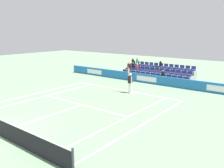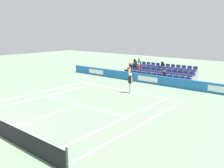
# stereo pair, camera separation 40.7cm
# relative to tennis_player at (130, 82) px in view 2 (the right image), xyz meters

# --- Properties ---
(line_baseline) EXTENTS (10.97, 0.10, 0.01)m
(line_baseline) POSITION_rel_tennis_player_xyz_m (0.89, -0.44, -0.99)
(line_baseline) COLOR white
(line_baseline) RESTS_ON ground
(line_service) EXTENTS (8.23, 0.10, 0.01)m
(line_service) POSITION_rel_tennis_player_xyz_m (0.89, 5.05, -0.99)
(line_service) COLOR white
(line_service) RESTS_ON ground
(line_centre_service) EXTENTS (0.10, 6.40, 0.01)m
(line_centre_service) POSITION_rel_tennis_player_xyz_m (0.89, 8.25, -0.99)
(line_centre_service) COLOR white
(line_centre_service) RESTS_ON ground
(line_singles_sideline_left) EXTENTS (0.10, 11.89, 0.01)m
(line_singles_sideline_left) POSITION_rel_tennis_player_xyz_m (5.01, 5.50, -0.99)
(line_singles_sideline_left) COLOR white
(line_singles_sideline_left) RESTS_ON ground
(line_singles_sideline_right) EXTENTS (0.10, 11.89, 0.01)m
(line_singles_sideline_right) POSITION_rel_tennis_player_xyz_m (-3.22, 5.50, -0.99)
(line_singles_sideline_right) COLOR white
(line_singles_sideline_right) RESTS_ON ground
(line_doubles_sideline_left) EXTENTS (0.10, 11.89, 0.01)m
(line_doubles_sideline_left) POSITION_rel_tennis_player_xyz_m (6.38, 5.50, -0.99)
(line_doubles_sideline_left) COLOR white
(line_doubles_sideline_left) RESTS_ON ground
(line_doubles_sideline_right) EXTENTS (0.10, 11.89, 0.01)m
(line_doubles_sideline_right) POSITION_rel_tennis_player_xyz_m (-4.59, 5.50, -0.99)
(line_doubles_sideline_right) COLOR white
(line_doubles_sideline_right) RESTS_ON ground
(line_centre_mark) EXTENTS (0.10, 0.20, 0.01)m
(line_centre_mark) POSITION_rel_tennis_player_xyz_m (0.89, -0.34, -0.99)
(line_centre_mark) COLOR white
(line_centre_mark) RESTS_ON ground
(sponsor_barrier) EXTENTS (21.80, 0.22, 0.92)m
(sponsor_barrier) POSITION_rel_tennis_player_xyz_m (0.89, -4.50, -0.53)
(sponsor_barrier) COLOR #1E66AD
(sponsor_barrier) RESTS_ON ground
(tennis_player) EXTENTS (0.51, 0.42, 2.85)m
(tennis_player) POSITION_rel_tennis_player_xyz_m (0.00, 0.00, 0.00)
(tennis_player) COLOR white
(tennis_player) RESTS_ON ground
(stadium_stand) EXTENTS (8.06, 2.85, 2.13)m
(stadium_stand) POSITION_rel_tennis_player_xyz_m (0.93, -6.81, -0.45)
(stadium_stand) COLOR gray
(stadium_stand) RESTS_ON ground
(loose_tennis_ball) EXTENTS (0.07, 0.07, 0.07)m
(loose_tennis_ball) POSITION_rel_tennis_player_xyz_m (1.63, 7.46, -0.96)
(loose_tennis_ball) COLOR #D1E533
(loose_tennis_ball) RESTS_ON ground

